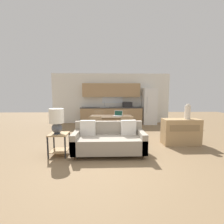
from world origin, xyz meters
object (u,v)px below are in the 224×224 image
object	(u,v)px
refrigerator	(149,106)
table_lamp	(57,119)
couch	(109,140)
dining_table	(111,118)
dining_chair_far_left	(99,120)
laptop	(118,115)
vase	(188,112)
side_table	(59,141)
dining_chair_far_right	(122,120)
dining_chair_near_right	(127,127)
dining_chair_near_left	(96,127)
credenza	(181,132)

from	to	relation	value
refrigerator	table_lamp	bearing A→B (deg)	-129.69
refrigerator	couch	world-z (taller)	refrigerator
dining_table	dining_chair_far_left	world-z (taller)	dining_chair_far_left
dining_table	laptop	distance (m)	0.28
vase	dining_chair_far_left	xyz separation A→B (m)	(-2.81, 1.84, -0.53)
vase	dining_chair_far_left	size ratio (longest dim) A/B	0.54
dining_table	dining_chair_far_left	distance (m)	0.90
side_table	dining_chair_far_right	size ratio (longest dim) A/B	0.66
table_lamp	dining_chair_far_right	xyz separation A→B (m)	(1.90, 2.64, -0.45)
dining_table	dining_chair_far_left	bearing A→B (deg)	124.59
dining_table	vase	bearing A→B (deg)	-25.72
dining_chair_far_right	laptop	xyz separation A→B (m)	(-0.24, -0.70, 0.31)
dining_table	table_lamp	world-z (taller)	table_lamp
side_table	table_lamp	world-z (taller)	table_lamp
side_table	dining_chair_far_left	distance (m)	2.74
side_table	table_lamp	size ratio (longest dim) A/B	0.90
couch	laptop	distance (m)	1.89
dining_table	side_table	xyz separation A→B (m)	(-1.37, -1.87, -0.30)
couch	table_lamp	size ratio (longest dim) A/B	2.89
dining_table	table_lamp	bearing A→B (deg)	-126.34
dining_chair_near_right	dining_chair_far_left	xyz separation A→B (m)	(-1.00, 1.51, 0.00)
refrigerator	couch	distance (m)	4.63
dining_chair_far_left	refrigerator	bearing A→B (deg)	31.19
dining_table	dining_chair_near_left	distance (m)	0.93
refrigerator	credenza	distance (m)	3.43
table_lamp	dining_chair_near_left	xyz separation A→B (m)	(0.89, 1.15, -0.45)
vase	side_table	bearing A→B (deg)	-168.33
dining_chair_near_left	credenza	bearing A→B (deg)	179.12
credenza	dining_chair_far_left	size ratio (longest dim) A/B	1.30
side_table	dining_chair_far_right	distance (m)	3.21
credenza	dining_table	bearing A→B (deg)	152.68
dining_table	dining_chair_near_left	world-z (taller)	dining_chair_near_left
table_lamp	side_table	bearing A→B (deg)	44.07
vase	dining_chair_far_left	world-z (taller)	vase
dining_chair_far_left	laptop	world-z (taller)	laptop
couch	credenza	xyz separation A→B (m)	(2.24, 0.66, 0.06)
side_table	dining_chair_far_right	world-z (taller)	dining_chair_far_right
dining_table	dining_chair_near_right	world-z (taller)	dining_chair_near_right
credenza	dining_chair_near_left	world-z (taller)	dining_chair_near_left
refrigerator	dining_chair_near_left	xyz separation A→B (m)	(-2.58, -3.03, -0.45)
dining_table	table_lamp	distance (m)	2.37
couch	side_table	xyz separation A→B (m)	(-1.26, -0.11, 0.04)
vase	dining_chair_near_right	distance (m)	1.91
table_lamp	vase	world-z (taller)	vase
refrigerator	laptop	bearing A→B (deg)	-128.99
dining_chair_far_right	dining_chair_near_right	bearing A→B (deg)	-91.65
couch	laptop	bearing A→B (deg)	78.57
credenza	dining_chair_far_right	distance (m)	2.46
couch	credenza	world-z (taller)	couch
credenza	laptop	size ratio (longest dim) A/B	2.86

